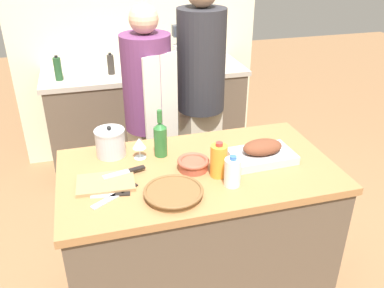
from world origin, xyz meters
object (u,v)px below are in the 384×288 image
wicker_basket (174,193)px  person_cook_aproned (149,112)px  cutting_board (106,183)px  wine_glass_left (139,144)px  condiment_bottle_extra (58,69)px  stock_pot (110,142)px  mixing_bowl (193,164)px  knife_bread (126,172)px  knife_paring (112,195)px  roasting_pan (262,153)px  wine_bottle_green (160,138)px  juice_jug (219,160)px  condiment_bottle_short (201,57)px  milk_jug (232,172)px  knife_chef (117,195)px  stand_mixer (183,48)px  person_cook_guest (201,91)px  condiment_bottle_tall (111,64)px

wicker_basket → person_cook_aproned: (0.07, 1.04, -0.03)m
wicker_basket → cutting_board: size_ratio=0.97×
wicker_basket → wine_glass_left: bearing=102.9°
condiment_bottle_extra → stock_pot: bearing=-77.6°
mixing_bowl → knife_bread: (-0.34, 0.03, -0.01)m
stock_pot → condiment_bottle_extra: bearing=102.4°
mixing_bowl → wine_glass_left: bearing=142.1°
cutting_board → knife_paring: size_ratio=1.56×
condiment_bottle_extra → knife_paring: bearing=-81.6°
roasting_pan → wine_bottle_green: size_ratio=1.28×
mixing_bowl → juice_jug: size_ratio=0.89×
wicker_basket → condiment_bottle_short: size_ratio=1.27×
knife_paring → milk_jug: bearing=-6.4°
wine_glass_left → knife_chef: bearing=-116.3°
mixing_bowl → knife_paring: size_ratio=0.90×
roasting_pan → juice_jug: size_ratio=1.85×
mixing_bowl → stand_mixer: stand_mixer is taller
roasting_pan → cutting_board: (-0.83, -0.02, -0.04)m
knife_paring → person_cook_guest: (0.73, 1.02, 0.07)m
knife_chef → condiment_bottle_short: bearing=61.5°
knife_bread → person_cook_aproned: 0.84m
knife_bread → person_cook_guest: person_cook_guest is taller
cutting_board → mixing_bowl: 0.45m
person_cook_aproned → condiment_bottle_tall: bearing=78.7°
knife_paring → person_cook_aproned: (0.34, 0.96, -0.01)m
knife_paring → condiment_bottle_extra: 1.70m
milk_jug → condiment_bottle_extra: (-0.81, 1.74, 0.06)m
milk_jug → knife_bread: (-0.48, 0.22, -0.05)m
mixing_bowl → milk_jug: (0.14, -0.19, 0.04)m
knife_bread → condiment_bottle_extra: 1.56m
roasting_pan → condiment_bottle_extra: (-1.05, 1.55, 0.08)m
wicker_basket → stand_mixer: (0.54, 1.94, 0.16)m
knife_paring → knife_bread: 0.18m
knife_paring → knife_bread: (0.09, 0.16, 0.02)m
roasting_pan → knife_bread: size_ratio=1.56×
stock_pot → wine_glass_left: bearing=-27.6°
cutting_board → knife_chef: 0.12m
knife_chef → person_cook_guest: (0.71, 1.02, 0.07)m
cutting_board → stock_pot: stock_pot is taller
cutting_board → milk_jug: 0.61m
juice_jug → knife_paring: size_ratio=1.00×
milk_jug → person_cook_aproned: (-0.22, 1.02, -0.08)m
roasting_pan → milk_jug: (-0.24, -0.18, 0.03)m
stock_pot → stand_mixer: (0.78, 1.46, 0.10)m
stand_mixer → condiment_bottle_extra: size_ratio=1.71×
juice_jug → person_cook_guest: size_ratio=0.11×
wicker_basket → milk_jug: (0.29, 0.02, 0.05)m
roasting_pan → condiment_bottle_short: size_ratio=1.56×
juice_jug → knife_chef: bearing=-175.3°
knife_paring → person_cook_aproned: 1.02m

